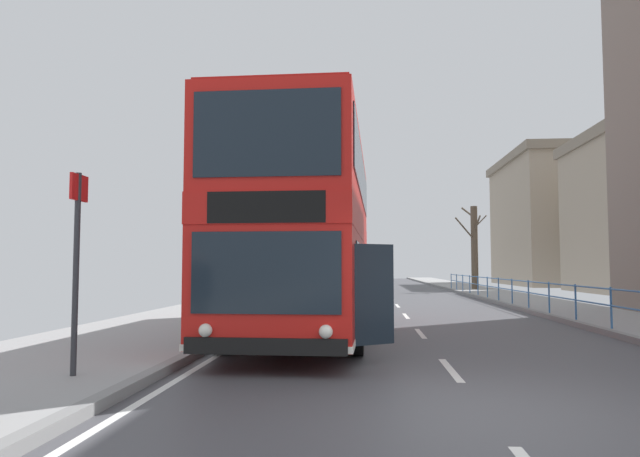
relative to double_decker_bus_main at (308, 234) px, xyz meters
The scene contains 6 objects.
ground 7.36m from the double_decker_bus_main, 74.20° to the right, with size 15.80×140.00×0.20m.
double_decker_bus_main is the anchor object (origin of this frame).
pedestrian_railing_far_kerb 11.33m from the double_decker_bus_main, 50.94° to the left, with size 0.05×34.07×0.97m.
bus_stop_sign_near 6.34m from the double_decker_bus_main, 114.06° to the right, with size 0.08×0.44×2.73m.
bare_tree_far_00 26.02m from the double_decker_bus_main, 71.11° to the left, with size 2.05×2.49×5.41m.
background_building_02 42.92m from the double_decker_bus_main, 61.33° to the left, with size 14.09×14.44×11.18m.
Camera 1 is at (-1.31, -6.49, 1.59)m, focal length 32.11 mm.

